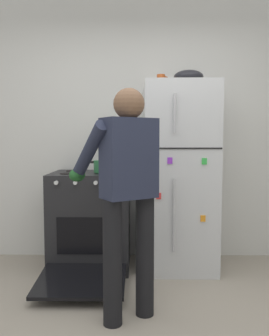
# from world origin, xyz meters

# --- Properties ---
(kitchen_wall_back) EXTENTS (6.00, 0.10, 2.70)m
(kitchen_wall_back) POSITION_xyz_m (0.00, 1.95, 1.35)
(kitchen_wall_back) COLOR silver
(kitchen_wall_back) RESTS_ON ground
(refrigerator) EXTENTS (0.68, 0.72, 1.79)m
(refrigerator) POSITION_xyz_m (0.42, 1.57, 0.89)
(refrigerator) COLOR silver
(refrigerator) RESTS_ON ground
(stove_range) EXTENTS (0.76, 1.24, 0.94)m
(stove_range) POSITION_xyz_m (-0.45, 1.55, 0.46)
(stove_range) COLOR black
(stove_range) RESTS_ON ground
(person_cook) EXTENTS (0.68, 0.74, 1.60)m
(person_cook) POSITION_xyz_m (-0.07, 0.56, 0.96)
(person_cook) COLOR black
(person_cook) RESTS_ON ground
(red_pot) EXTENTS (0.34, 0.24, 0.12)m
(red_pot) POSITION_xyz_m (-0.29, 1.52, 1.00)
(red_pot) COLOR #236638
(red_pot) RESTS_ON stove_range
(coffee_mug) EXTENTS (0.11, 0.08, 0.10)m
(coffee_mug) POSITION_xyz_m (0.24, 1.62, 1.84)
(coffee_mug) COLOR #B24C1E
(coffee_mug) RESTS_ON refrigerator
(mixing_bowl) EXTENTS (0.28, 0.28, 0.13)m
(mixing_bowl) POSITION_xyz_m (0.50, 1.57, 1.85)
(mixing_bowl) COLOR black
(mixing_bowl) RESTS_ON refrigerator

